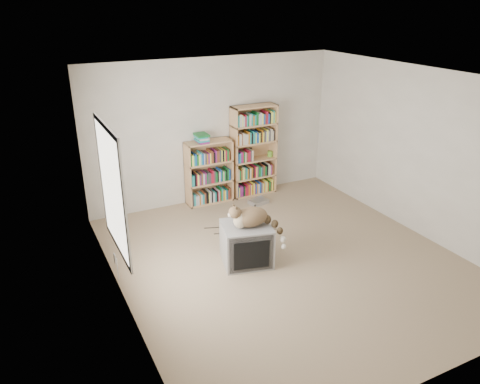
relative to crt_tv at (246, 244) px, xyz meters
name	(u,v)px	position (x,y,z in m)	size (l,w,h in m)	color
floor	(287,260)	(0.53, -0.22, -0.28)	(4.50, 5.00, 0.01)	tan
wall_back	(213,131)	(0.53, 2.28, 0.97)	(4.50, 0.02, 2.50)	silver
wall_front	(448,269)	(0.53, -2.72, 0.97)	(4.50, 0.02, 2.50)	silver
wall_left	(117,209)	(-1.72, -0.22, 0.97)	(0.02, 5.00, 2.50)	silver
wall_right	(418,152)	(2.78, -0.22, 0.97)	(0.02, 5.00, 2.50)	silver
ceiling	(295,78)	(0.53, -0.22, 2.22)	(4.50, 5.00, 0.02)	white
window	(112,190)	(-1.71, -0.02, 1.12)	(0.02, 1.22, 1.52)	white
crt_tv	(246,244)	(0.00, 0.00, 0.00)	(0.77, 0.73, 0.56)	gray
cat	(255,220)	(0.09, -0.09, 0.38)	(0.70, 0.56, 0.58)	#382517
bookcase_tall	(253,152)	(1.24, 2.14, 0.51)	(0.83, 0.30, 1.65)	tan
bookcase_short	(209,174)	(0.36, 2.14, 0.24)	(0.82, 0.30, 1.13)	tan
book_stack	(202,138)	(0.24, 2.10, 0.92)	(0.21, 0.28, 0.15)	#A5162F
green_mug	(270,154)	(1.58, 2.12, 0.45)	(0.09, 0.09, 0.10)	#64A930
framed_print	(249,153)	(1.19, 2.22, 0.49)	(0.14, 0.01, 0.18)	black
dvd_player	(258,202)	(1.10, 1.66, -0.24)	(0.32, 0.23, 0.07)	#ACACB1
wall_outlet	(115,259)	(-1.71, 0.34, 0.04)	(0.01, 0.08, 0.13)	silver
floor_cables	(253,223)	(0.63, 0.99, -0.28)	(1.20, 0.70, 0.01)	black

